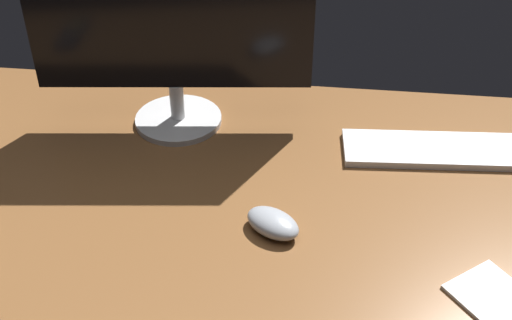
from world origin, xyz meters
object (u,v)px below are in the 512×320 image
at_px(keyboard, 431,150).
at_px(notepad, 500,303).
at_px(monitor, 170,15).
at_px(computer_mouse, 273,223).

bearing_deg(keyboard, notepad, -83.86).
height_order(keyboard, notepad, keyboard).
xyz_separation_m(monitor, keyboard, (0.55, -0.05, -0.25)).
relative_size(computer_mouse, notepad, 0.70).
relative_size(keyboard, notepad, 2.42).
height_order(monitor, keyboard, monitor).
bearing_deg(keyboard, computer_mouse, -141.90).
bearing_deg(notepad, monitor, 143.58).
height_order(keyboard, computer_mouse, computer_mouse).
bearing_deg(keyboard, monitor, 170.49).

